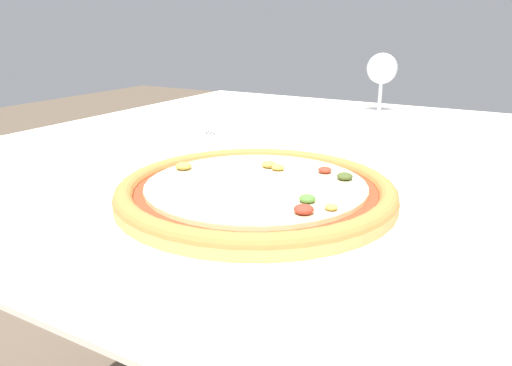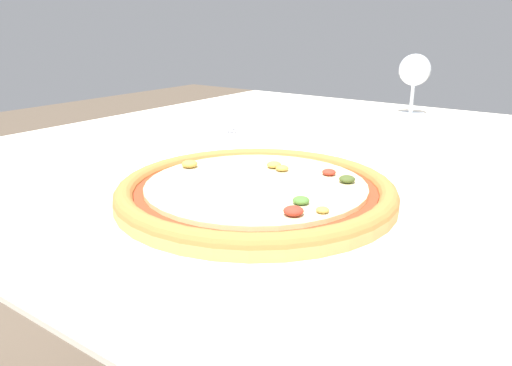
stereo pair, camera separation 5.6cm
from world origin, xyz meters
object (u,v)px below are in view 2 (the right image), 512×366
Objects in this scene: dining_table at (345,206)px; pizza_plate at (256,194)px; fork at (221,138)px; wine_glass_far_left at (414,72)px.

pizza_plate is at bearing -86.29° from dining_table.
pizza_plate reaches higher than fork.
dining_table is 0.25m from fork.
dining_table is 6.86× the size of fork.
pizza_plate is 2.16× the size of fork.
dining_table is at bearing 93.71° from pizza_plate.
fork is 0.49m from wine_glass_far_left.
pizza_plate is (0.02, -0.27, 0.10)m from dining_table.
dining_table is at bearing -83.63° from wine_glass_far_left.
wine_glass_far_left reaches higher than pizza_plate.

